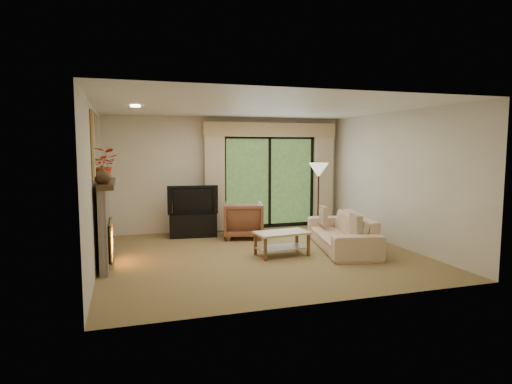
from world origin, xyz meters
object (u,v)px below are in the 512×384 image
object	(u,v)px
armchair	(243,220)
sofa	(342,232)
media_console	(193,225)
coffee_table	(282,244)

from	to	relation	value
armchair	sofa	world-z (taller)	armchair
armchair	sofa	bearing A→B (deg)	147.95
media_console	sofa	distance (m)	3.19
armchair	media_console	bearing A→B (deg)	-10.05
armchair	sofa	size ratio (longest dim) A/B	0.38
media_console	coffee_table	xyz separation A→B (m)	(1.25, -2.11, -0.04)
armchair	sofa	xyz separation A→B (m)	(1.52, -1.53, -0.06)
media_console	armchair	xyz separation A→B (m)	(1.00, -0.43, 0.13)
media_console	armchair	world-z (taller)	armchair
armchair	coffee_table	distance (m)	1.71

